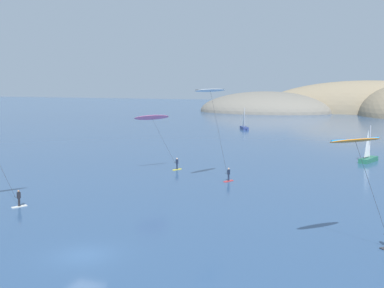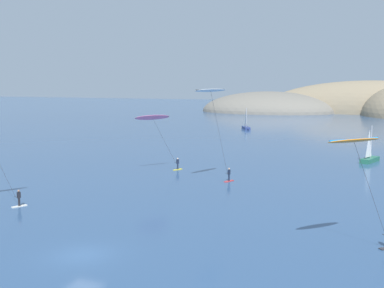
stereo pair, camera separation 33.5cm
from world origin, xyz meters
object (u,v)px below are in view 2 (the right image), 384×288
object	(u,v)px
kitesurfer_pink	(155,122)
kitesurfer_orange	(358,152)
sailboat_far	(246,127)
kitesurfer_white	(213,99)
sailboat_near	(371,158)

from	to	relation	value
kitesurfer_pink	kitesurfer_orange	xyz separation A→B (m)	(27.46, -23.51, 0.54)
sailboat_far	kitesurfer_white	bearing A→B (deg)	-77.69
sailboat_near	kitesurfer_pink	xyz separation A→B (m)	(-27.19, -20.46, 6.29)
sailboat_far	kitesurfer_white	size ratio (longest dim) A/B	0.49
sailboat_near	sailboat_far	bearing A→B (deg)	126.61
sailboat_near	kitesurfer_orange	size ratio (longest dim) A/B	0.69
kitesurfer_orange	sailboat_near	bearing A→B (deg)	90.35
sailboat_near	kitesurfer_orange	bearing A→B (deg)	-89.65
kitesurfer_pink	kitesurfer_white	xyz separation A→B (m)	(10.10, -5.07, 3.42)
sailboat_near	sailboat_far	world-z (taller)	same
sailboat_near	kitesurfer_white	size ratio (longest dim) A/B	0.51
kitesurfer_orange	kitesurfer_white	xyz separation A→B (m)	(-17.35, 18.44, 2.87)
kitesurfer_pink	sailboat_near	bearing A→B (deg)	36.96
sailboat_near	sailboat_far	distance (m)	53.78
sailboat_far	kitesurfer_orange	size ratio (longest dim) A/B	0.66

